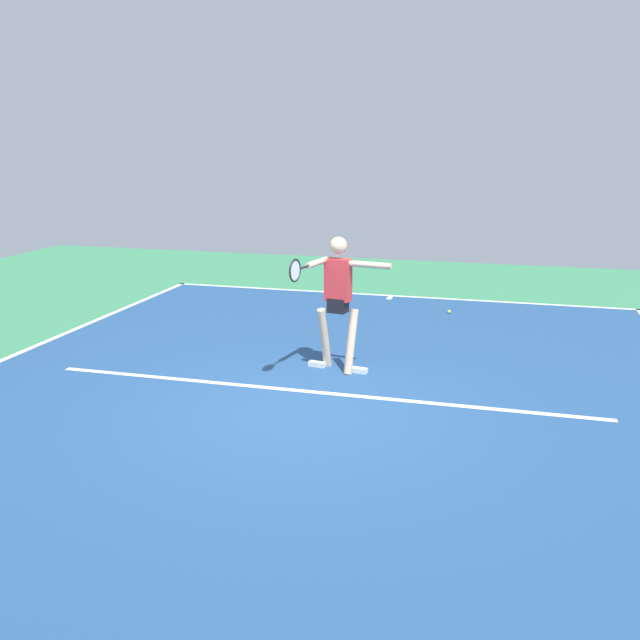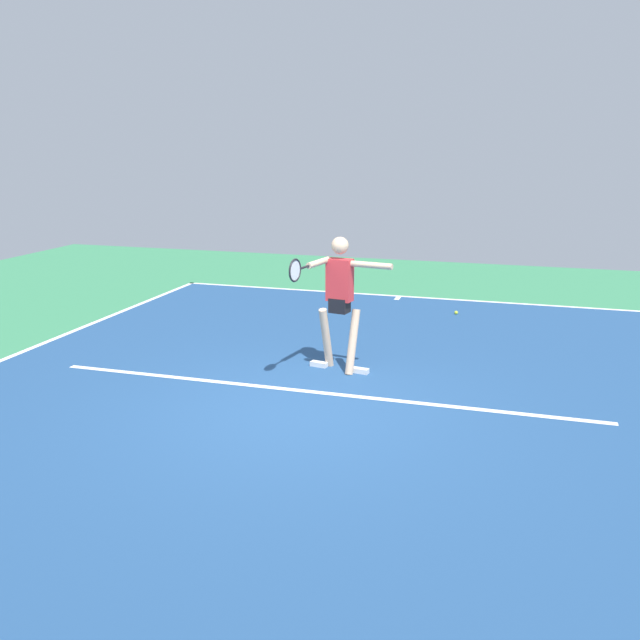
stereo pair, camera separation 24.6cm
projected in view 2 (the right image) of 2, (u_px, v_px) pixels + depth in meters
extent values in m
plane|color=#388456|center=(298.00, 410.00, 8.16)|extent=(22.09, 22.09, 0.00)
cube|color=navy|center=(298.00, 410.00, 8.16)|extent=(9.50, 13.12, 0.00)
cube|color=white|center=(399.00, 296.00, 14.19)|extent=(9.50, 0.10, 0.01)
cube|color=white|center=(313.00, 392.00, 8.74)|extent=(7.12, 0.10, 0.01)
cube|color=white|center=(398.00, 298.00, 14.01)|extent=(0.10, 0.30, 0.01)
cylinder|color=beige|center=(353.00, 342.00, 9.40)|extent=(0.17, 0.35, 0.89)
cube|color=white|center=(360.00, 371.00, 9.45)|extent=(0.25, 0.14, 0.07)
cylinder|color=beige|center=(326.00, 338.00, 9.58)|extent=(0.17, 0.35, 0.89)
cube|color=white|center=(319.00, 364.00, 9.72)|extent=(0.25, 0.14, 0.07)
cube|color=black|center=(340.00, 305.00, 9.37)|extent=(0.28, 0.24, 0.20)
cube|color=red|center=(340.00, 280.00, 9.28)|extent=(0.37, 0.24, 0.57)
sphere|color=beige|center=(340.00, 246.00, 9.17)|extent=(0.23, 0.23, 0.23)
cylinder|color=beige|center=(372.00, 265.00, 9.03)|extent=(0.58, 0.18, 0.08)
cylinder|color=beige|center=(319.00, 262.00, 9.04)|extent=(0.18, 0.58, 0.08)
cylinder|color=black|center=(304.00, 267.00, 8.70)|extent=(0.07, 0.22, 0.03)
torus|color=black|center=(295.00, 270.00, 8.49)|extent=(0.07, 0.29, 0.29)
cylinder|color=silver|center=(295.00, 270.00, 8.49)|extent=(0.05, 0.25, 0.25)
sphere|color=#CCE033|center=(456.00, 313.00, 12.68)|extent=(0.07, 0.07, 0.07)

